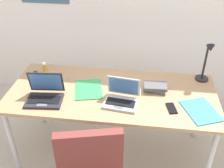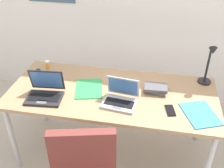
# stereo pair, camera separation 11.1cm
# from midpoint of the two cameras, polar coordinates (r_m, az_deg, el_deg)

# --- Properties ---
(ground_plane) EXTENTS (12.00, 12.00, 0.00)m
(ground_plane) POSITION_cam_midpoint_polar(r_m,az_deg,el_deg) (2.82, -1.16, -14.06)
(ground_plane) COLOR #B7AD9E
(desk) EXTENTS (1.80, 0.80, 0.74)m
(desk) POSITION_cam_midpoint_polar(r_m,az_deg,el_deg) (2.37, -1.34, -2.79)
(desk) COLOR #9E7A56
(desk) RESTS_ON ground_plane
(desk_lamp) EXTENTS (0.12, 0.18, 0.40)m
(desk_lamp) POSITION_cam_midpoint_polar(r_m,az_deg,el_deg) (2.49, 18.13, 4.36)
(desk_lamp) COLOR black
(desk_lamp) RESTS_ON desk
(laptop_far_corner) EXTENTS (0.31, 0.27, 0.22)m
(laptop_far_corner) POSITION_cam_midpoint_polar(r_m,az_deg,el_deg) (2.30, -15.41, -2.25)
(laptop_far_corner) COLOR #232326
(laptop_far_corner) RESTS_ON desk
(laptop_back_right) EXTENTS (0.30, 0.26, 0.20)m
(laptop_back_right) POSITION_cam_midpoint_polar(r_m,az_deg,el_deg) (2.19, 0.56, -3.02)
(laptop_back_right) COLOR #B7BABC
(laptop_back_right) RESTS_ON desk
(computer_mouse) EXTENTS (0.08, 0.11, 0.03)m
(computer_mouse) POSITION_cam_midpoint_polar(r_m,az_deg,el_deg) (2.67, -17.15, 2.10)
(computer_mouse) COLOR black
(computer_mouse) RESTS_ON desk
(cell_phone) EXTENTS (0.09, 0.15, 0.01)m
(cell_phone) POSITION_cam_midpoint_polar(r_m,az_deg,el_deg) (2.18, 11.09, -5.09)
(cell_phone) COLOR black
(cell_phone) RESTS_ON desk
(pill_bottle) EXTENTS (0.04, 0.04, 0.08)m
(pill_bottle) POSITION_cam_midpoint_polar(r_m,az_deg,el_deg) (2.72, -15.26, 3.60)
(pill_bottle) COLOR gold
(pill_bottle) RESTS_ON desk
(book_stack) EXTENTS (0.20, 0.14, 0.06)m
(book_stack) POSITION_cam_midpoint_polar(r_m,az_deg,el_deg) (2.35, 7.83, -0.77)
(book_stack) COLOR #4C4C51
(book_stack) RESTS_ON desk
(paper_folder_front_left) EXTENTS (0.30, 0.35, 0.01)m
(paper_folder_front_left) POSITION_cam_midpoint_polar(r_m,az_deg,el_deg) (2.37, -6.33, -1.11)
(paper_folder_front_left) COLOR green
(paper_folder_front_left) RESTS_ON desk
(paper_folder_front_right) EXTENTS (0.33, 0.37, 0.01)m
(paper_folder_front_right) POSITION_cam_midpoint_polar(r_m,az_deg,el_deg) (2.21, 16.99, -5.46)
(paper_folder_front_right) COLOR #338CC6
(paper_folder_front_right) RESTS_ON desk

